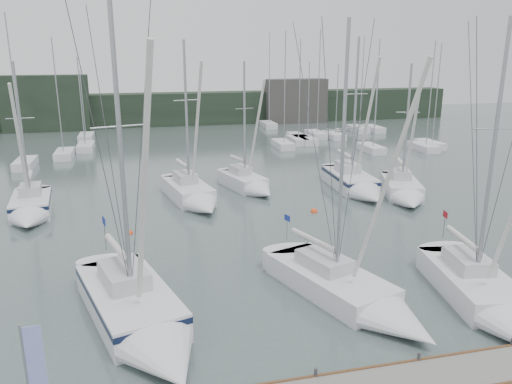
# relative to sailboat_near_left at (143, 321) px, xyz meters

# --- Properties ---
(ground) EXTENTS (160.00, 160.00, 0.00)m
(ground) POSITION_rel_sailboat_near_left_xyz_m (7.78, -0.73, -0.64)
(ground) COLOR #4A5A58
(ground) RESTS_ON ground
(far_treeline) EXTENTS (90.00, 4.00, 5.00)m
(far_treeline) POSITION_rel_sailboat_near_left_xyz_m (7.78, 61.27, 1.86)
(far_treeline) COLOR black
(far_treeline) RESTS_ON ground
(far_building_left) EXTENTS (12.00, 3.00, 8.00)m
(far_building_left) POSITION_rel_sailboat_near_left_xyz_m (-12.22, 59.27, 3.36)
(far_building_left) COLOR black
(far_building_left) RESTS_ON ground
(far_building_right) EXTENTS (10.00, 3.00, 7.00)m
(far_building_right) POSITION_rel_sailboat_near_left_xyz_m (25.78, 59.27, 2.86)
(far_building_right) COLOR #3E3B39
(far_building_right) RESTS_ON ground
(mast_forest) EXTENTS (55.92, 26.77, 14.88)m
(mast_forest) POSITION_rel_sailboat_near_left_xyz_m (13.43, 42.38, -0.16)
(mast_forest) COLOR silver
(mast_forest) RESTS_ON ground
(sailboat_near_left) EXTENTS (5.84, 10.64, 14.34)m
(sailboat_near_left) POSITION_rel_sailboat_near_left_xyz_m (0.00, 0.00, 0.00)
(sailboat_near_left) COLOR silver
(sailboat_near_left) RESTS_ON ground
(sailboat_near_center) EXTENTS (5.89, 10.14, 13.70)m
(sailboat_near_center) POSITION_rel_sailboat_near_left_xyz_m (9.64, -0.17, -0.13)
(sailboat_near_center) COLOR silver
(sailboat_near_center) RESTS_ON ground
(sailboat_near_right) EXTENTS (4.41, 9.70, 13.71)m
(sailboat_near_right) POSITION_rel_sailboat_near_left_xyz_m (15.13, -1.89, -0.10)
(sailboat_near_right) COLOR silver
(sailboat_near_right) RESTS_ON ground
(sailboat_mid_a) EXTENTS (3.36, 7.63, 11.49)m
(sailboat_mid_a) POSITION_rel_sailboat_near_left_xyz_m (-7.32, 17.21, -0.02)
(sailboat_mid_a) COLOR silver
(sailboat_mid_a) RESTS_ON ground
(sailboat_mid_b) EXTENTS (4.28, 9.06, 12.98)m
(sailboat_mid_b) POSITION_rel_sailboat_near_left_xyz_m (4.25, 17.77, -0.03)
(sailboat_mid_b) COLOR silver
(sailboat_mid_b) RESTS_ON ground
(sailboat_mid_c) EXTENTS (4.17, 7.34, 11.28)m
(sailboat_mid_c) POSITION_rel_sailboat_near_left_xyz_m (9.23, 20.31, -0.08)
(sailboat_mid_c) COLOR silver
(sailboat_mid_c) RESTS_ON ground
(sailboat_mid_d) EXTENTS (3.25, 9.40, 13.34)m
(sailboat_mid_d) POSITION_rel_sailboat_near_left_xyz_m (17.70, 17.87, 0.01)
(sailboat_mid_d) COLOR silver
(sailboat_mid_d) RESTS_ON ground
(sailboat_mid_e) EXTENTS (4.99, 8.37, 11.24)m
(sailboat_mid_e) POSITION_rel_sailboat_near_left_xyz_m (20.50, 15.13, -0.06)
(sailboat_mid_e) COLOR silver
(sailboat_mid_e) RESTS_ON ground
(buoy_b) EXTENTS (0.51, 0.51, 0.51)m
(buoy_b) POSITION_rel_sailboat_near_left_xyz_m (12.53, 13.86, -0.64)
(buoy_b) COLOR #FB4216
(buoy_b) RESTS_ON ground
(buoy_c) EXTENTS (0.44, 0.44, 0.44)m
(buoy_c) POSITION_rel_sailboat_near_left_xyz_m (-0.58, 12.40, -0.64)
(buoy_c) COLOR #FB4216
(buoy_c) RESTS_ON ground
(dock_banner) EXTENTS (0.57, 0.07, 3.74)m
(dock_banner) POSITION_rel_sailboat_near_left_xyz_m (-3.01, -5.59, 1.97)
(dock_banner) COLOR #93969A
(dock_banner) RESTS_ON dock
(seagull) EXTENTS (0.97, 0.47, 0.19)m
(seagull) POSITION_rel_sailboat_near_left_xyz_m (8.96, 1.72, 7.29)
(seagull) COLOR white
(seagull) RESTS_ON ground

